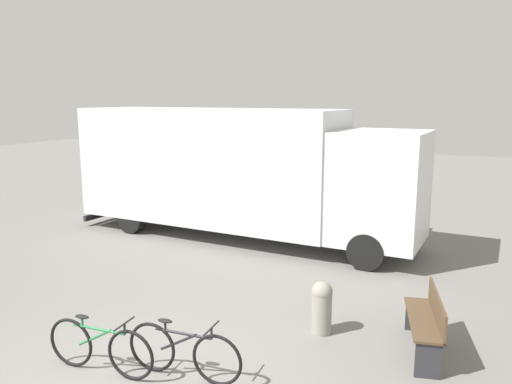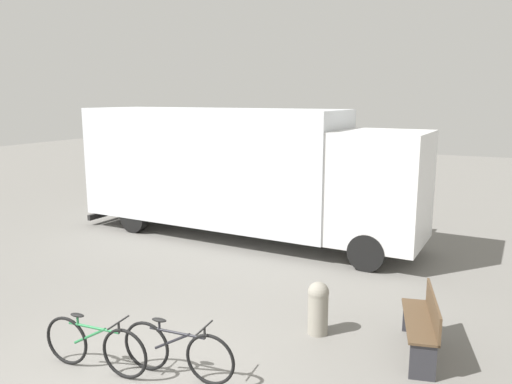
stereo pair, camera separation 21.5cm
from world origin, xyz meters
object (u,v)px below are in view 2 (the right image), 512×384
bicycle_middle (177,351)px  park_bench (424,322)px  delivery_truck (239,169)px  bicycle_near (95,345)px  bollard_near_bench (318,306)px

bicycle_middle → park_bench: bearing=31.7°
delivery_truck → bicycle_middle: 7.01m
bicycle_near → park_bench: bearing=27.4°
park_bench → bicycle_near: 4.63m
park_bench → bicycle_middle: 3.52m
bicycle_middle → bollard_near_bench: (1.30, 2.00, 0.09)m
bollard_near_bench → park_bench: bearing=0.5°
delivery_truck → bollard_near_bench: size_ratio=11.01×
park_bench → bicycle_middle: size_ratio=0.94×
bicycle_middle → bicycle_near: bearing=-165.6°
bicycle_near → bicycle_middle: (1.10, 0.35, 0.00)m
delivery_truck → park_bench: size_ratio=5.99×
delivery_truck → bollard_near_bench: bearing=-47.2°
park_bench → bollard_near_bench: park_bench is taller
bicycle_middle → bollard_near_bench: size_ratio=1.96×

